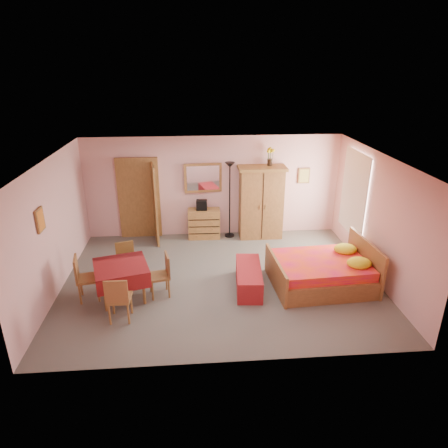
{
  "coord_description": "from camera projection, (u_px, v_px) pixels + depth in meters",
  "views": [
    {
      "loc": [
        -0.51,
        -7.35,
        4.27
      ],
      "look_at": [
        0.1,
        0.3,
        1.15
      ],
      "focal_mm": 32.0,
      "sensor_mm": 36.0,
      "label": 1
    }
  ],
  "objects": [
    {
      "name": "floor",
      "position": [
        220.0,
        280.0,
        8.44
      ],
      "size": [
        6.5,
        6.5,
        0.0
      ],
      "primitive_type": "plane",
      "color": "#646058",
      "rests_on": "ground"
    },
    {
      "name": "chair_west",
      "position": [
        88.0,
        278.0,
        7.61
      ],
      "size": [
        0.48,
        0.48,
        0.91
      ],
      "primitive_type": "cube",
      "rotation": [
        0.0,
        0.0,
        -1.39
      ],
      "color": "#A16A36",
      "rests_on": "floor"
    },
    {
      "name": "wall_right",
      "position": [
        378.0,
        218.0,
        8.19
      ],
      "size": [
        0.1,
        5.0,
        2.6
      ],
      "primitive_type": "cube",
      "color": "#E2A5A4",
      "rests_on": "floor"
    },
    {
      "name": "picture_left",
      "position": [
        40.0,
        220.0,
        7.0
      ],
      "size": [
        0.04,
        0.32,
        0.42
      ],
      "primitive_type": "cube",
      "color": "orange",
      "rests_on": "wall_left"
    },
    {
      "name": "floor_lamp",
      "position": [
        230.0,
        200.0,
        10.2
      ],
      "size": [
        0.25,
        0.25,
        1.98
      ],
      "primitive_type": "cube",
      "rotation": [
        0.0,
        0.0,
        0.0
      ],
      "color": "black",
      "rests_on": "floor"
    },
    {
      "name": "chest_of_drawers",
      "position": [
        204.0,
        224.0,
        10.35
      ],
      "size": [
        0.83,
        0.43,
        0.77
      ],
      "primitive_type": "cube",
      "rotation": [
        0.0,
        0.0,
        -0.03
      ],
      "color": "#AB763A",
      "rests_on": "floor"
    },
    {
      "name": "wall_front",
      "position": [
        233.0,
        289.0,
        5.64
      ],
      "size": [
        6.5,
        0.1,
        2.6
      ],
      "primitive_type": "cube",
      "color": "#E2A5A4",
      "rests_on": "floor"
    },
    {
      "name": "window",
      "position": [
        355.0,
        193.0,
        9.24
      ],
      "size": [
        0.08,
        1.4,
        1.95
      ],
      "primitive_type": "cube",
      "color": "white",
      "rests_on": "wall_right"
    },
    {
      "name": "dining_table",
      "position": [
        122.0,
        281.0,
        7.67
      ],
      "size": [
        1.2,
        1.2,
        0.71
      ],
      "primitive_type": "cube",
      "rotation": [
        0.0,
        0.0,
        0.27
      ],
      "color": "maroon",
      "rests_on": "floor"
    },
    {
      "name": "wall_mirror",
      "position": [
        203.0,
        178.0,
        10.1
      ],
      "size": [
        0.96,
        0.13,
        0.76
      ],
      "primitive_type": "cube",
      "rotation": [
        0.0,
        0.0,
        0.09
      ],
      "color": "white",
      "rests_on": "wall_back"
    },
    {
      "name": "chair_north",
      "position": [
        127.0,
        263.0,
        8.26
      ],
      "size": [
        0.47,
        0.47,
        0.82
      ],
      "primitive_type": "cube",
      "rotation": [
        0.0,
        0.0,
        3.43
      ],
      "color": "olive",
      "rests_on": "floor"
    },
    {
      "name": "stereo",
      "position": [
        202.0,
        205.0,
        10.16
      ],
      "size": [
        0.28,
        0.22,
        0.25
      ],
      "primitive_type": "cube",
      "rotation": [
        0.0,
        0.0,
        -0.07
      ],
      "color": "black",
      "rests_on": "chest_of_drawers"
    },
    {
      "name": "ceiling",
      "position": [
        220.0,
        158.0,
        7.46
      ],
      "size": [
        6.5,
        6.5,
        0.0
      ],
      "primitive_type": "plane",
      "rotation": [
        3.14,
        0.0,
        0.0
      ],
      "color": "brown",
      "rests_on": "wall_back"
    },
    {
      "name": "wall_left",
      "position": [
        53.0,
        228.0,
        7.71
      ],
      "size": [
        0.1,
        5.0,
        2.6
      ],
      "primitive_type": "cube",
      "color": "#E2A5A4",
      "rests_on": "floor"
    },
    {
      "name": "bench",
      "position": [
        249.0,
        278.0,
        8.08
      ],
      "size": [
        0.6,
        1.36,
        0.44
      ],
      "primitive_type": "cube",
      "rotation": [
        0.0,
        0.0,
        -0.09
      ],
      "color": "maroon",
      "rests_on": "floor"
    },
    {
      "name": "doorway",
      "position": [
        139.0,
        199.0,
        10.19
      ],
      "size": [
        1.06,
        0.12,
        2.15
      ],
      "primitive_type": "cube",
      "color": "#9E6B35",
      "rests_on": "floor"
    },
    {
      "name": "sunflower_vase",
      "position": [
        270.0,
        157.0,
        9.88
      ],
      "size": [
        0.19,
        0.19,
        0.45
      ],
      "primitive_type": "cube",
      "rotation": [
        0.0,
        0.0,
        0.04
      ],
      "color": "yellow",
      "rests_on": "wardrobe"
    },
    {
      "name": "wall_back",
      "position": [
        213.0,
        187.0,
        10.26
      ],
      "size": [
        6.5,
        0.1,
        2.6
      ],
      "primitive_type": "cube",
      "color": "#E2A5A4",
      "rests_on": "floor"
    },
    {
      "name": "chair_south",
      "position": [
        119.0,
        298.0,
        7.0
      ],
      "size": [
        0.41,
        0.41,
        0.88
      ],
      "primitive_type": "cube",
      "rotation": [
        0.0,
        0.0,
        -0.02
      ],
      "color": "#A16D36",
      "rests_on": "floor"
    },
    {
      "name": "picture_back",
      "position": [
        304.0,
        176.0,
        10.31
      ],
      "size": [
        0.3,
        0.04,
        0.4
      ],
      "primitive_type": "cube",
      "color": "#D8BF59",
      "rests_on": "wall_back"
    },
    {
      "name": "chair_east",
      "position": [
        159.0,
        276.0,
        7.74
      ],
      "size": [
        0.46,
        0.46,
        0.86
      ],
      "primitive_type": "cube",
      "rotation": [
        0.0,
        0.0,
        1.78
      ],
      "color": "olive",
      "rests_on": "floor"
    },
    {
      "name": "bed",
      "position": [
        321.0,
        265.0,
        8.09
      ],
      "size": [
        2.07,
        1.68,
        0.92
      ],
      "primitive_type": "cube",
      "rotation": [
        0.0,
        0.0,
        0.06
      ],
      "color": "#E11547",
      "rests_on": "floor"
    },
    {
      "name": "wardrobe",
      "position": [
        261.0,
        202.0,
        10.21
      ],
      "size": [
        1.2,
        0.62,
        1.88
      ],
      "primitive_type": "cube",
      "rotation": [
        0.0,
        0.0,
        0.0
      ],
      "color": "#946132",
      "rests_on": "floor"
    }
  ]
}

